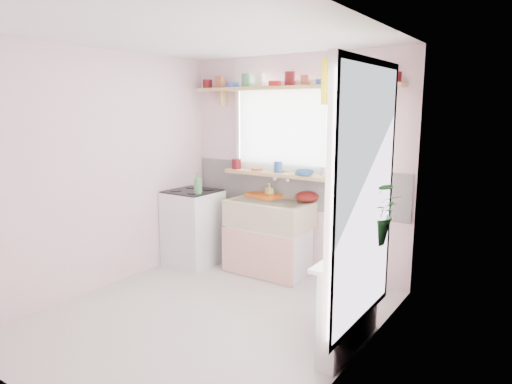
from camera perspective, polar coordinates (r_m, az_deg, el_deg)
The scene contains 19 objects.
room at distance 4.36m, azimuth 7.67°, elevation 3.40°, with size 3.20×3.20×3.20m.
sink_unit at distance 5.31m, azimuth 1.65°, elevation -5.58°, with size 0.95×0.65×1.11m.
cooker at distance 5.67m, azimuth -7.84°, elevation -4.34°, with size 0.58×0.58×0.93m.
radiator_ledge at distance 3.78m, azimuth 11.63°, elevation -13.19°, with size 0.22×0.95×0.78m.
windowsill at distance 5.32m, azimuth 2.76°, elevation 2.24°, with size 1.40×0.22×0.04m, color tan.
pine_shelf at distance 5.18m, azimuth 4.25°, elevation 12.87°, with size 2.52×0.24×0.04m, color tan.
shelf_crockery at distance 5.20m, azimuth 4.09°, elevation 13.69°, with size 2.47×0.11×0.12m.
sill_crockery at distance 5.31m, azimuth 2.77°, elevation 3.06°, with size 1.35×0.11×0.12m.
dish_tray at distance 5.48m, azimuth 1.15°, elevation -0.37°, with size 0.40×0.30×0.04m, color #D05512.
colander at distance 5.19m, azimuth 6.39°, elevation -0.57°, with size 0.27×0.27×0.12m, color #5B100F.
jade_plant at distance 3.92m, azimuth 14.65°, elevation -2.36°, with size 0.50×0.43×0.55m, color #2F6E2C.
fruit_bowl at distance 3.83m, azimuth 11.68°, elevation -6.33°, with size 0.27×0.27×0.07m, color silver.
herb_pot at distance 3.78m, azimuth 11.56°, elevation -5.28°, with size 0.12×0.08×0.23m, color #2F5E25.
soap_bottle_sink at distance 5.44m, azimuth 1.69°, elevation 0.22°, with size 0.08×0.08×0.17m, color #CFD35D.
sill_cup at distance 5.37m, azimuth 2.99°, elevation 3.09°, with size 0.13×0.13×0.11m, color beige.
sill_bowl at distance 5.07m, azimuth 6.12°, elevation 2.38°, with size 0.20×0.20×0.06m, color #315A9F.
shelf_vase at distance 4.80m, azimuth 12.15°, elevation 13.91°, with size 0.13×0.13×0.13m, color #AD5035.
cooker_bottle at distance 5.32m, azimuth -7.30°, elevation 1.08°, with size 0.10×0.10×0.25m, color #418349.
fruit at distance 3.81m, azimuth 11.83°, elevation -5.48°, with size 0.20×0.14×0.10m.
Camera 1 is at (2.58, -3.02, 1.90)m, focal length 32.00 mm.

